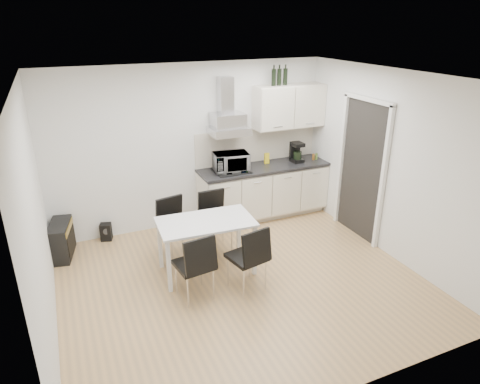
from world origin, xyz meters
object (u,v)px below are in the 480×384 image
object	(u,v)px
chair_near_right	(247,258)
chair_far_left	(177,230)
chair_near_left	(194,265)
floor_speaker	(106,232)
kitchenette	(265,170)
dining_table	(206,227)
chair_far_right	(216,222)
guitar_amp	(61,240)

from	to	relation	value
chair_near_right	chair_far_left	bearing A→B (deg)	106.83
chair_near_left	floor_speaker	distance (m)	2.13
kitchenette	dining_table	xyz separation A→B (m)	(-1.51, -1.28, -0.18)
kitchenette	chair_far_right	distance (m)	1.47
dining_table	guitar_amp	xyz separation A→B (m)	(-1.78, 1.20, -0.40)
kitchenette	chair_near_left	bearing A→B (deg)	-135.97
kitchenette	dining_table	size ratio (longest dim) A/B	1.97
chair_far_left	chair_near_left	xyz separation A→B (m)	(-0.07, -0.99, 0.00)
chair_far_right	chair_near_right	distance (m)	1.08
guitar_amp	kitchenette	bearing A→B (deg)	13.42
kitchenette	chair_near_right	xyz separation A→B (m)	(-1.18, -1.87, -0.39)
chair_far_left	chair_near_right	world-z (taller)	same
kitchenette	dining_table	bearing A→B (deg)	-139.55
dining_table	chair_near_left	distance (m)	0.63
guitar_amp	chair_near_left	bearing A→B (deg)	-37.58
kitchenette	guitar_amp	xyz separation A→B (m)	(-3.28, -0.08, -0.57)
chair_near_left	chair_far_right	bearing A→B (deg)	48.89
chair_far_left	chair_far_right	bearing A→B (deg)	168.02
chair_near_right	dining_table	bearing A→B (deg)	107.38
kitchenette	dining_table	distance (m)	1.99
kitchenette	guitar_amp	size ratio (longest dim) A/B	3.82
dining_table	chair_far_left	size ratio (longest dim) A/B	1.45
dining_table	chair_far_left	world-z (taller)	chair_far_left
chair_near_right	guitar_amp	distance (m)	2.76
chair_far_right	floor_speaker	distance (m)	1.78
kitchenette	floor_speaker	world-z (taller)	kitchenette
kitchenette	chair_near_right	size ratio (longest dim) A/B	2.86
kitchenette	chair_near_left	xyz separation A→B (m)	(-1.84, -1.78, -0.39)
chair_far_right	chair_near_right	size ratio (longest dim) A/B	1.00
kitchenette	chair_far_right	world-z (taller)	kitchenette
chair_far_right	chair_near_right	world-z (taller)	same
chair_near_right	floor_speaker	world-z (taller)	chair_near_right
chair_near_left	dining_table	bearing A→B (deg)	48.59
dining_table	chair_near_left	bearing A→B (deg)	-120.64
kitchenette	chair_far_left	size ratio (longest dim) A/B	2.86
dining_table	chair_near_right	xyz separation A→B (m)	(0.33, -0.58, -0.21)
kitchenette	guitar_amp	distance (m)	3.33
kitchenette	floor_speaker	distance (m)	2.74
chair_near_right	floor_speaker	size ratio (longest dim) A/B	3.24
floor_speaker	chair_near_right	bearing A→B (deg)	-37.11
chair_far_right	guitar_amp	size ratio (longest dim) A/B	1.33
guitar_amp	dining_table	bearing A→B (deg)	-22.09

